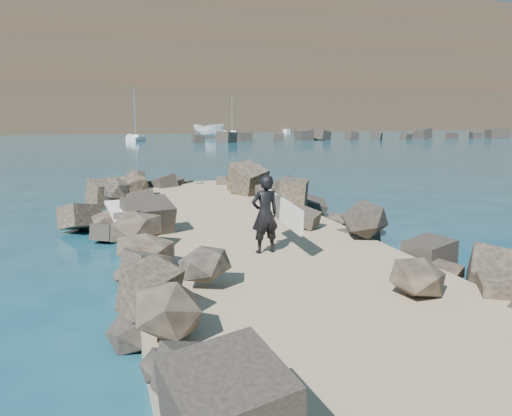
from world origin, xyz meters
name	(u,v)px	position (x,y,z in m)	size (l,w,h in m)	color
ground	(244,258)	(0.00, 0.00, 0.00)	(800.00, 800.00, 0.00)	#0F384C
jetty	(270,269)	(0.00, -2.00, 0.30)	(6.00, 26.00, 0.60)	#8C7759
riprap_left	(133,266)	(-2.90, -1.50, 0.50)	(2.60, 22.00, 1.00)	black
riprap_right	(374,245)	(2.90, -1.50, 0.50)	(2.60, 22.00, 1.00)	black
breakwater_secondary	(366,136)	(35.00, 55.00, 0.60)	(52.00, 4.00, 1.20)	black
headland	(137,77)	(10.00, 160.00, 16.00)	(360.00, 140.00, 32.00)	#2D4919
surfboard_resting	(123,221)	(-2.98, 0.67, 1.04)	(0.53, 2.13, 0.07)	beige
boat_imported	(209,131)	(13.61, 67.05, 1.21)	(2.36, 6.28, 2.42)	silver
surfer_with_board	(268,214)	(0.06, -1.67, 1.49)	(0.83, 2.18, 1.76)	black
sailboat_f	(280,130)	(34.65, 91.66, 0.35)	(3.48, 5.42, 6.75)	silver
sailboat_d	(232,134)	(19.34, 74.25, 0.35)	(2.67, 5.97, 7.17)	silver
sailboat_b	(136,139)	(1.74, 61.00, 0.35)	(3.16, 6.11, 7.35)	silver
headland_buildings	(159,16)	(16.81, 152.19, 33.97)	(137.50, 30.50, 5.00)	white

